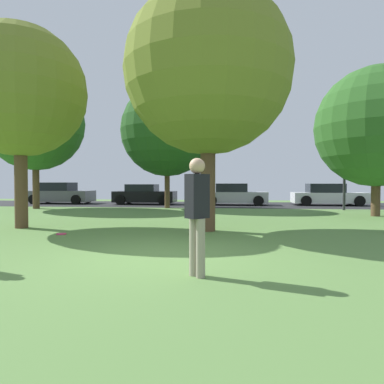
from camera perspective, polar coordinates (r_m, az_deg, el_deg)
ground_plane at (r=6.82m, az=-4.98°, el=-10.55°), size 44.00×44.00×0.00m
road_strip at (r=22.61m, az=3.25°, el=-2.08°), size 44.00×6.40×0.01m
maple_tree_near at (r=16.83m, az=28.24°, el=9.46°), size 5.09×5.09×6.36m
oak_tree_center at (r=10.69m, az=2.66°, el=19.37°), size 4.92×4.92×7.18m
oak_tree_left at (r=19.76m, az=-4.15°, el=10.15°), size 5.20×5.20×7.00m
maple_tree_far at (r=21.16m, az=-24.52°, el=10.47°), size 5.32×5.32×7.43m
oak_tree_right at (r=12.46m, az=-26.60°, el=14.66°), size 4.11×4.11×6.36m
person_thrower at (r=5.22m, az=0.85°, el=-3.06°), size 0.38×0.38×1.80m
frisbee_disc at (r=10.23m, az=-20.82°, el=-6.51°), size 0.27×0.27×0.03m
parked_car_grey at (r=25.38m, az=-20.91°, el=-0.30°), size 4.26×2.06×1.45m
parked_car_black at (r=23.19m, az=-7.84°, el=-0.48°), size 4.02×2.11×1.33m
parked_car_silver at (r=22.33m, az=6.97°, el=-0.52°), size 4.10×1.94×1.38m
parked_car_white at (r=23.53m, az=21.55°, el=-0.52°), size 4.48×1.99×1.38m
street_lamp_post at (r=19.62m, az=23.91°, el=3.80°), size 0.14×0.14×4.50m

